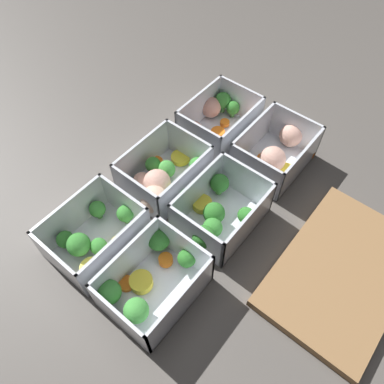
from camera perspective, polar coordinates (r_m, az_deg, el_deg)
The scene contains 8 objects.
ground_plane at distance 0.70m, azimuth 0.00°, elevation -1.33°, with size 4.00×4.00×0.00m, color #56514C.
container_near_left at distance 0.80m, azimuth 4.08°, elevation 10.91°, with size 0.16×0.15×0.08m.
container_near_center at distance 0.70m, azimuth -4.53°, elevation 1.92°, with size 0.17×0.13×0.08m.
container_near_right at distance 0.65m, azimuth -14.61°, elevation -6.60°, with size 0.15×0.12×0.08m.
container_far_left at distance 0.76m, azimuth 12.69°, elevation 5.79°, with size 0.18×0.13×0.08m.
container_far_center at distance 0.65m, azimuth 4.05°, elevation -3.18°, with size 0.16×0.12×0.08m.
container_far_right at distance 0.60m, azimuth -6.56°, elevation -13.27°, with size 0.16×0.12×0.08m.
cutting_board at distance 0.67m, azimuth 21.79°, elevation -11.18°, with size 0.28×0.18×0.02m.
Camera 1 is at (0.31, 0.25, 0.58)m, focal length 35.00 mm.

